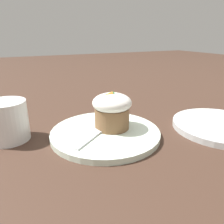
% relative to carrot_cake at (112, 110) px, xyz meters
% --- Properties ---
extents(ground_plane, '(4.00, 4.00, 0.00)m').
position_rel_carrot_cake_xyz_m(ground_plane, '(0.02, 0.01, -0.06)').
color(ground_plane, '#3D281E').
extents(dessert_plate, '(0.25, 0.25, 0.01)m').
position_rel_carrot_cake_xyz_m(dessert_plate, '(0.02, 0.01, -0.05)').
color(dessert_plate, silver).
rests_on(dessert_plate, ground_plane).
extents(carrot_cake, '(0.09, 0.09, 0.09)m').
position_rel_carrot_cake_xyz_m(carrot_cake, '(0.00, 0.00, 0.00)').
color(carrot_cake, brown).
rests_on(carrot_cake, dessert_plate).
extents(spoon, '(0.12, 0.10, 0.01)m').
position_rel_carrot_cake_xyz_m(spoon, '(0.03, 0.01, -0.04)').
color(spoon, silver).
rests_on(spoon, dessert_plate).
extents(coffee_cup, '(0.12, 0.09, 0.09)m').
position_rel_carrot_cake_xyz_m(coffee_cup, '(0.22, -0.07, -0.01)').
color(coffee_cup, white).
rests_on(coffee_cup, ground_plane).
extents(side_plate, '(0.23, 0.23, 0.01)m').
position_rel_carrot_cake_xyz_m(side_plate, '(-0.25, 0.09, -0.05)').
color(side_plate, silver).
rests_on(side_plate, ground_plane).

